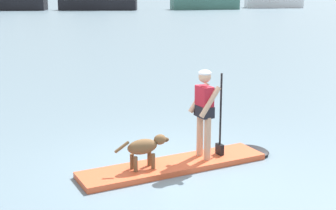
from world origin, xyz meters
The scene contains 6 objects.
ground_plane centered at (0.00, 0.00, 0.00)m, with size 400.00×400.00×0.00m, color slate.
paddleboard centered at (0.21, 0.08, 0.05)m, with size 3.70×2.01×0.10m.
person_paddler centered at (0.57, 0.22, 1.02)m, with size 0.68×0.59×1.60m.
dog centered at (-0.52, -0.20, 0.47)m, with size 0.96×0.44×0.56m.
moored_boat_outer centered at (-3.91, 64.71, 1.47)m, with size 11.60×4.39×11.12m.
moored_boat_starboard centered at (12.26, 65.14, 1.46)m, with size 10.52×3.84×9.77m.
Camera 1 is at (-0.93, -7.79, 3.07)m, focal length 50.77 mm.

